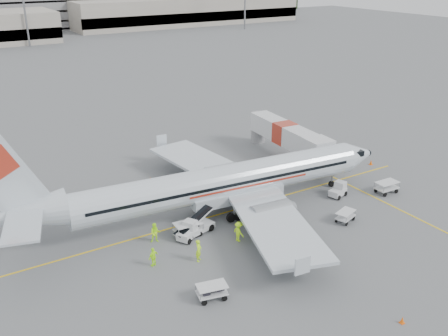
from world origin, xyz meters
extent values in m
plane|color=#56595B|center=(0.00, 0.00, 0.00)|extent=(360.00, 360.00, 0.00)
cube|color=yellow|center=(0.00, 0.00, 0.01)|extent=(44.00, 0.20, 0.01)
cube|color=yellow|center=(14.00, -8.00, 0.01)|extent=(0.20, 20.00, 0.01)
cone|color=#F95C0A|center=(20.54, 1.41, 0.32)|extent=(0.39, 0.39, 0.63)
cone|color=#F95C0A|center=(-4.28, 10.78, 0.27)|extent=(0.34, 0.34, 0.55)
cone|color=#F95C0A|center=(0.70, -20.06, 0.27)|extent=(0.33, 0.33, 0.53)
imported|color=#AAEB15|center=(-7.39, -6.07, 0.96)|extent=(0.82, 0.83, 1.93)
imported|color=#AAEB15|center=(-9.19, -1.50, 0.91)|extent=(1.08, 0.97, 1.82)
imported|color=#AAEB15|center=(-2.89, -5.15, 0.93)|extent=(0.84, 1.28, 1.85)
imported|color=#AAEB15|center=(-10.86, -4.83, 0.83)|extent=(1.05, 0.71, 1.66)
camera|label=1|loc=(-23.94, -37.00, 22.81)|focal=40.00mm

